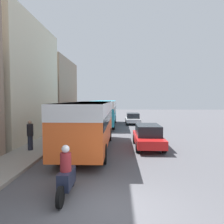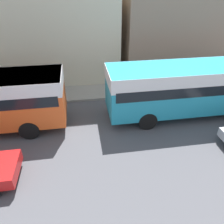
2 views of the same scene
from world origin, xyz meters
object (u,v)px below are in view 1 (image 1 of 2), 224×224
car_crossing (148,136)px  motorcycle_behind_lead (66,176)px  bus_lead (89,119)px  car_far_curb (133,118)px  pedestrian_near_curb (30,135)px  bus_following (105,110)px

car_crossing → motorcycle_behind_lead: bearing=63.8°
bus_lead → car_far_curb: size_ratio=2.10×
car_crossing → bus_lead: bearing=11.1°
car_far_curb → pedestrian_near_curb: pedestrian_near_curb is taller
pedestrian_near_curb → car_far_curb: bearing=65.3°
bus_lead → pedestrian_near_curb: bus_lead is taller
bus_lead → car_crossing: (3.78, 0.74, -1.16)m
motorcycle_behind_lead → bus_following: bearing=90.1°
bus_following → car_far_curb: bus_following is taller
bus_following → motorcycle_behind_lead: bearing=-89.9°
motorcycle_behind_lead → pedestrian_near_curb: size_ratio=1.25×
bus_following → pedestrian_near_curb: 13.55m
bus_lead → bus_following: (0.14, 12.27, -0.00)m
bus_following → car_far_curb: size_ratio=2.26×
car_crossing → car_far_curb: (-0.18, 13.79, -0.05)m
bus_lead → bus_following: bearing=89.4°
motorcycle_behind_lead → car_crossing: size_ratio=0.50×
bus_following → car_crossing: bus_following is taller
motorcycle_behind_lead → car_crossing: (3.61, 7.33, 0.10)m
pedestrian_near_curb → car_crossing: bearing=11.8°
bus_lead → car_crossing: bus_lead is taller
bus_lead → pedestrian_near_curb: (-3.44, -0.77, -0.88)m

